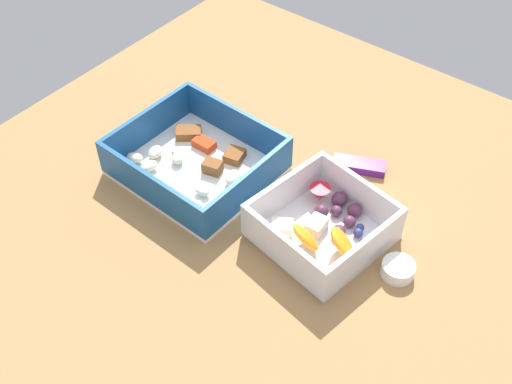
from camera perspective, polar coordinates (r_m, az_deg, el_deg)
The scene contains 5 objects.
table_surface at distance 81.07cm, azimuth 0.97°, elevation -1.68°, with size 80.00×80.00×2.00cm, color #9E7547.
pasta_container at distance 83.86cm, azimuth -5.49°, elevation 2.72°, with size 19.40×17.50×5.61cm.
fruit_bowl at distance 75.83cm, azimuth 6.08°, elevation -3.11°, with size 15.62×15.84×5.52cm.
candy_bar at distance 85.70cm, azimuth 9.28°, elevation 2.38°, with size 7.00×2.40×1.20cm, color #51197A.
paper_cup_liner at distance 74.56cm, azimuth 12.71°, elevation -6.84°, with size 3.85×3.85×1.70cm, color white.
Camera 1 is at (32.49, -43.65, 61.10)cm, focal length 44.25 mm.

